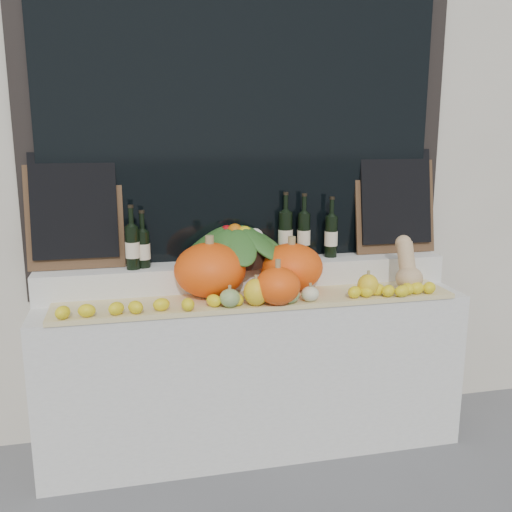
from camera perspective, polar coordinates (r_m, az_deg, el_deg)
storefront_facade at (r=3.72m, az=-2.89°, el=19.92°), size 7.00×0.94×4.50m
display_sill at (r=3.27m, az=-0.30°, el=-11.42°), size 2.30×0.55×0.88m
rear_tier at (r=3.24m, az=-0.88°, el=-1.92°), size 2.30×0.25×0.16m
straw_bedding at (r=3.00m, az=0.21°, el=-4.45°), size 2.10×0.32×0.02m
pumpkin_left at (r=3.00m, az=-4.62°, el=-1.39°), size 0.40×0.40×0.29m
pumpkin_right at (r=3.12m, az=3.57°, el=-1.10°), size 0.39×0.39×0.26m
pumpkin_center at (r=2.87m, az=2.19°, el=-2.99°), size 0.29×0.29×0.19m
butternut_squash at (r=3.24m, az=14.91°, el=-1.12°), size 0.15×0.21×0.29m
decorative_gourds at (r=2.91m, az=3.34°, el=-3.63°), size 0.86×0.15×0.16m
lemon_heap at (r=2.88m, az=0.71°, el=-4.24°), size 2.20×0.16×0.06m
produce_bowl at (r=3.17m, az=-2.11°, el=1.24°), size 0.62×0.62×0.23m
wine_bottle_far_left at (r=3.09m, az=-12.25°, el=0.90°), size 0.08×0.08×0.34m
wine_bottle_near_left at (r=3.12m, az=-11.22°, el=0.74°), size 0.08×0.08×0.31m
wine_bottle_tall at (r=3.28m, az=2.96°, el=2.17°), size 0.08×0.08×0.38m
wine_bottle_near_right at (r=3.30m, az=4.79°, el=2.15°), size 0.08×0.08×0.37m
wine_bottle_far_right at (r=3.34m, az=7.51°, el=2.02°), size 0.08×0.08×0.35m
chalkboard_left at (r=3.17m, az=-17.72°, el=4.56°), size 0.50×0.14×0.61m
chalkboard_right at (r=3.52m, az=13.75°, el=5.55°), size 0.50×0.14×0.61m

